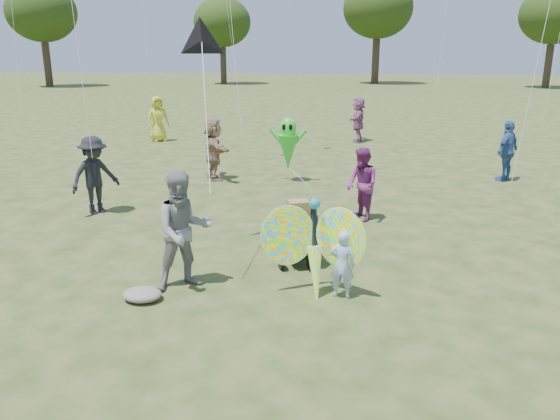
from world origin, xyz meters
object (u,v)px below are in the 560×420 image
Objects in this scene: crowd_d at (214,149)px; jogging_stroller at (299,227)px; crowd_j at (358,119)px; crowd_b at (95,175)px; crowd_c at (507,151)px; crowd_e at (362,184)px; child_girl at (342,264)px; adult_man at (183,231)px; alien_kite at (288,146)px; crowd_g at (158,119)px; butterfly_kite at (315,248)px.

crowd_d is 1.47× the size of jogging_stroller.
crowd_b is at bearing -21.72° from crowd_j.
crowd_c is 1.07× the size of crowd_e.
crowd_j reaches higher than crowd_d.
crowd_c reaches higher than jogging_stroller.
child_girl is 9.08m from crowd_c.
crowd_j reaches higher than jogging_stroller.
crowd_j is (-0.23, 10.50, 0.09)m from crowd_e.
child_girl is at bearing -82.13° from jogging_stroller.
alien_kite is (0.57, 7.10, 0.08)m from adult_man.
crowd_g is at bearing 2.67° from crowd_d.
crowd_d is 2.05m from alien_kite.
butterfly_kite is 1.00× the size of alien_kite.
butterfly_kite is (-0.41, -14.29, -0.16)m from crowd_j.
crowd_b is at bearing -114.39° from crowd_g.
child_girl is 0.60× the size of crowd_d.
crowd_c is 0.95× the size of butterfly_kite.
crowd_j is 13.08m from jogging_stroller.
adult_man is at bearing -178.39° from butterfly_kite.
crowd_g is 1.00× the size of alien_kite.
adult_man reaches higher than crowd_e.
crowd_b is at bearing -135.76° from alien_kite.
crowd_g is at bearing 119.21° from butterfly_kite.
crowd_b reaches higher than child_girl.
adult_man is 1.02× the size of crowd_g.
crowd_b is at bearing 146.05° from butterfly_kite.
crowd_d is 0.98× the size of crowd_j.
jogging_stroller is (1.56, 1.28, -0.28)m from adult_man.
crowd_d is at bearing -94.88° from crowd_g.
crowd_e is at bearing 80.35° from butterfly_kite.
adult_man is 2.04m from jogging_stroller.
crowd_j is (7.74, 1.17, -0.01)m from crowd_g.
crowd_b is 5.20m from alien_kite.
adult_man is 1.02× the size of alien_kite.
child_girl is at bearing -76.06° from alien_kite.
crowd_c is 0.96× the size of crowd_j.
alien_kite is at bearing -40.94° from crowd_c.
crowd_g is at bearing -50.30° from child_girl.
alien_kite reaches higher than crowd_e.
alien_kite is at bearing 100.92° from butterfly_kite.
crowd_c is 12.89m from crowd_g.
crowd_d is at bearing -159.08° from crowd_e.
adult_man reaches higher than alien_kite.
crowd_c is at bearing 18.80° from adult_man.
crowd_e is (5.73, 0.36, -0.08)m from crowd_b.
crowd_j is at bearing -57.47° from crowd_d.
adult_man reaches higher than jogging_stroller.
crowd_e is at bearing 44.97° from jogging_stroller.
crowd_e is at bearing 6.37° from crowd_j.
crowd_b is at bearing 124.81° from crowd_d.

